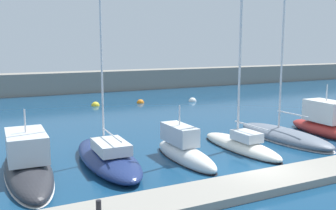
% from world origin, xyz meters
% --- Properties ---
extents(ground_plane, '(120.00, 120.00, 0.00)m').
position_xyz_m(ground_plane, '(0.00, 0.00, 0.00)').
color(ground_plane, navy).
extents(dock_pier, '(28.12, 2.36, 0.37)m').
position_xyz_m(dock_pier, '(0.00, -1.38, 0.19)').
color(dock_pier, gray).
rests_on(dock_pier, ground_plane).
extents(breakwater_seawall, '(108.00, 3.18, 2.80)m').
position_xyz_m(breakwater_seawall, '(0.00, 37.19, 1.40)').
color(breakwater_seawall, gray).
rests_on(breakwater_seawall, ground_plane).
extents(motorboat_charcoal_nearest, '(2.53, 9.27, 3.73)m').
position_xyz_m(motorboat_charcoal_nearest, '(-10.37, 5.32, 0.53)').
color(motorboat_charcoal_nearest, '#2D2D33').
rests_on(motorboat_charcoal_nearest, ground_plane).
extents(sailboat_navy_second, '(2.84, 8.51, 13.27)m').
position_xyz_m(sailboat_navy_second, '(-6.29, 4.99, 0.44)').
color(sailboat_navy_second, navy).
rests_on(sailboat_navy_second, ground_plane).
extents(motorboat_white_third, '(1.55, 6.09, 3.39)m').
position_xyz_m(motorboat_white_third, '(-2.13, 3.95, 0.49)').
color(motorboat_white_third, white).
rests_on(motorboat_white_third, ground_plane).
extents(sailboat_ivory_fourth, '(1.94, 7.14, 14.93)m').
position_xyz_m(sailboat_ivory_fourth, '(2.04, 4.17, 0.37)').
color(sailboat_ivory_fourth, silver).
rests_on(sailboat_ivory_fourth, ground_plane).
extents(sailboat_slate_fifth, '(2.79, 8.29, 16.83)m').
position_xyz_m(sailboat_slate_fifth, '(6.25, 4.92, 0.34)').
color(sailboat_slate_fifth, slate).
rests_on(sailboat_slate_fifth, ground_plane).
extents(motorboat_red_sixth, '(2.59, 7.29, 3.86)m').
position_xyz_m(motorboat_red_sixth, '(10.15, 4.57, 0.76)').
color(motorboat_red_sixth, '#B72D28').
rests_on(motorboat_red_sixth, ground_plane).
extents(mooring_buoy_yellow, '(0.88, 0.88, 0.88)m').
position_xyz_m(mooring_buoy_yellow, '(-1.31, 24.89, 0.00)').
color(mooring_buoy_yellow, yellow).
rests_on(mooring_buoy_yellow, ground_plane).
extents(mooring_buoy_orange, '(0.83, 0.83, 0.83)m').
position_xyz_m(mooring_buoy_orange, '(3.73, 24.55, 0.00)').
color(mooring_buoy_orange, orange).
rests_on(mooring_buoy_orange, ground_plane).
extents(mooring_buoy_white, '(0.89, 0.89, 0.89)m').
position_xyz_m(mooring_buoy_white, '(9.54, 23.01, 0.00)').
color(mooring_buoy_white, white).
rests_on(mooring_buoy_white, ground_plane).
extents(dock_bollard, '(0.20, 0.20, 0.44)m').
position_xyz_m(dock_bollard, '(-8.65, -1.38, 0.59)').
color(dock_bollard, black).
rests_on(dock_bollard, dock_pier).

